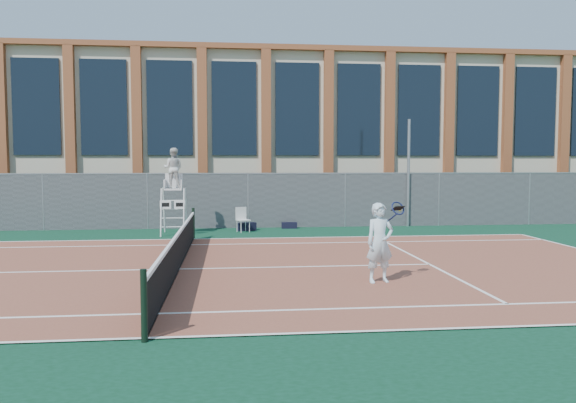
{
  "coord_description": "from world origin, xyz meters",
  "views": [
    {
      "loc": [
        1.28,
        -13.92,
        2.67
      ],
      "look_at": [
        3.03,
        3.0,
        1.48
      ],
      "focal_mm": 35.0,
      "sensor_mm": 36.0,
      "label": 1
    }
  ],
  "objects": [
    {
      "name": "apron",
      "position": [
        0.0,
        1.0,
        0.01
      ],
      "size": [
        36.0,
        20.0,
        0.01
      ],
      "primitive_type": "cube",
      "color": "#0B321A",
      "rests_on": "ground"
    },
    {
      "name": "hedge",
      "position": [
        0.0,
        10.0,
        1.1
      ],
      "size": [
        40.0,
        1.4,
        2.2
      ],
      "primitive_type": "cube",
      "color": "black",
      "rests_on": "ground"
    },
    {
      "name": "tennis_net",
      "position": [
        0.0,
        0.0,
        0.54
      ],
      "size": [
        0.1,
        11.3,
        1.1
      ],
      "color": "black",
      "rests_on": "ground"
    },
    {
      "name": "fence",
      "position": [
        0.0,
        8.8,
        1.1
      ],
      "size": [
        40.0,
        0.06,
        2.2
      ],
      "primitive_type": null,
      "color": "#595E60",
      "rests_on": "ground"
    },
    {
      "name": "tennis_player",
      "position": [
        4.54,
        -2.0,
        0.91
      ],
      "size": [
        1.01,
        0.72,
        1.77
      ],
      "color": "silver",
      "rests_on": "tennis_court"
    },
    {
      "name": "steel_pole",
      "position": [
        8.64,
        8.7,
        2.22
      ],
      "size": [
        0.12,
        0.12,
        4.44
      ],
      "primitive_type": "cylinder",
      "color": "#9EA0A5",
      "rests_on": "ground"
    },
    {
      "name": "building",
      "position": [
        0.0,
        17.95,
        4.15
      ],
      "size": [
        45.0,
        10.6,
        8.22
      ],
      "color": "#BEB79E",
      "rests_on": "ground"
    },
    {
      "name": "umpire_chair",
      "position": [
        -0.8,
        7.04,
        2.36
      ],
      "size": [
        0.9,
        1.39,
        3.23
      ],
      "color": "white",
      "rests_on": "ground"
    },
    {
      "name": "plastic_chair",
      "position": [
        1.73,
        7.49,
        0.56
      ],
      "size": [
        0.58,
        0.58,
        0.94
      ],
      "color": "silver",
      "rests_on": "apron"
    },
    {
      "name": "ground",
      "position": [
        0.0,
        0.0,
        0.0
      ],
      "size": [
        120.0,
        120.0,
        0.0
      ],
      "primitive_type": "plane",
      "color": "#233814"
    },
    {
      "name": "sports_bag_near",
      "position": [
        1.9,
        7.85,
        0.17
      ],
      "size": [
        0.79,
        0.55,
        0.31
      ],
      "primitive_type": "cube",
      "rotation": [
        0.0,
        0.0,
        0.39
      ],
      "color": "black",
      "rests_on": "apron"
    },
    {
      "name": "sports_bag_far",
      "position": [
        3.64,
        8.43,
        0.13
      ],
      "size": [
        0.63,
        0.29,
        0.25
      ],
      "primitive_type": "cube",
      "rotation": [
        0.0,
        0.0,
        -0.04
      ],
      "color": "black",
      "rests_on": "apron"
    },
    {
      "name": "tennis_court",
      "position": [
        0.0,
        0.0,
        0.02
      ],
      "size": [
        23.77,
        10.97,
        0.02
      ],
      "primitive_type": "cube",
      "color": "brown",
      "rests_on": "apron"
    }
  ]
}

